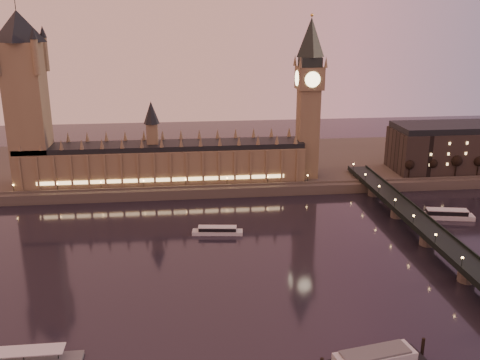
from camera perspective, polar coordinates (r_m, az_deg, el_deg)
The scene contains 12 objects.
ground at distance 241.40m, azimuth 0.89°, elevation -9.76°, with size 700.00×700.00×0.00m, color black.
far_embankment at distance 397.15m, azimuth 2.21°, elevation 1.70°, with size 560.00×130.00×6.00m, color #423D35.
palace_of_westminster at distance 345.83m, azimuth -8.25°, elevation 2.37°, with size 180.00×26.62×52.00m.
victoria_tower at distance 349.54m, azimuth -21.92°, elevation 8.85°, with size 31.68×31.68×118.00m.
big_ben at distance 346.97m, azimuth 7.39°, elevation 9.58°, with size 17.68×17.68×104.00m.
westminster_bridge at distance 265.52m, azimuth 21.07°, elevation -7.06°, with size 13.20×260.00×15.30m.
bare_tree_0 at distance 366.53m, azimuth 17.56°, elevation 1.56°, with size 6.15×6.15×12.50m.
bare_tree_1 at distance 373.27m, azimuth 19.82°, elevation 1.61°, with size 6.15×6.15×12.50m.
bare_tree_2 at distance 380.58m, azimuth 22.00°, elevation 1.66°, with size 6.15×6.15×12.50m.
bare_tree_3 at distance 388.41m, azimuth 24.09°, elevation 1.70°, with size 6.15×6.15×12.50m.
cruise_boat_a at distance 279.56m, azimuth -2.42°, elevation -5.43°, with size 26.70×8.85×4.19m.
cruise_boat_b at distance 321.33m, azimuth 21.19°, elevation -3.44°, with size 30.22×13.01×5.42m.
Camera 1 is at (-27.40, -213.15, 109.95)m, focal length 40.00 mm.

